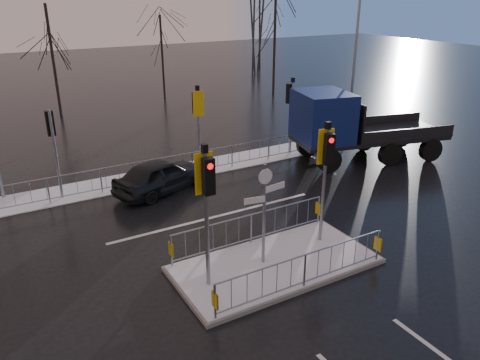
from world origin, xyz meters
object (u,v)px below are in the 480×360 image
traffic_island (275,255)px  flatbed_truck (342,125)px  car_far_lane (161,175)px  street_lamp_right (356,58)px

traffic_island → flatbed_truck: (7.85, 6.10, 1.41)m
car_far_lane → street_lamp_right: (11.41, 1.52, 3.70)m
car_far_lane → flatbed_truck: bearing=-113.2°
flatbed_truck → street_lamp_right: (2.74, 2.39, 2.59)m
traffic_island → car_far_lane: 7.02m
car_far_lane → street_lamp_right: size_ratio=0.50×
street_lamp_right → traffic_island: bearing=-141.3°
traffic_island → flatbed_truck: bearing=37.9°
traffic_island → flatbed_truck: 10.04m
traffic_island → street_lamp_right: street_lamp_right is taller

